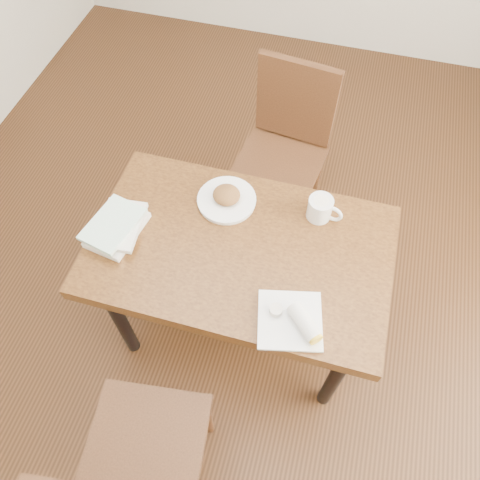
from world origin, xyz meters
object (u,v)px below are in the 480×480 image
(coffee_mug, at_px, (321,208))
(table, at_px, (240,259))
(chair_near, at_px, (136,469))
(book_stack, at_px, (117,227))
(plate_scone, at_px, (227,198))
(plate_burrito, at_px, (294,321))
(chair_far, at_px, (286,142))

(coffee_mug, bearing_deg, table, -139.63)
(chair_near, relative_size, coffee_mug, 6.58)
(chair_near, distance_m, book_stack, 0.87)
(chair_near, relative_size, plate_scone, 3.93)
(plate_scone, distance_m, plate_burrito, 0.59)
(chair_far, height_order, plate_scone, chair_far)
(chair_near, height_order, plate_scone, chair_near)
(table, distance_m, chair_far, 0.80)
(plate_scone, bearing_deg, book_stack, -145.51)
(plate_burrito, height_order, book_stack, plate_burrito)
(chair_near, xyz_separation_m, chair_far, (0.16, 1.61, 0.00))
(table, distance_m, plate_scone, 0.25)
(plate_burrito, bearing_deg, book_stack, 165.22)
(coffee_mug, bearing_deg, chair_far, 113.61)
(table, height_order, book_stack, book_stack)
(table, xyz_separation_m, plate_scone, (-0.11, 0.20, 0.12))
(plate_scone, distance_m, book_stack, 0.45)
(table, bearing_deg, chair_near, -99.51)
(chair_near, bearing_deg, plate_burrito, 54.45)
(chair_far, distance_m, plate_burrito, 1.10)
(plate_scone, height_order, book_stack, plate_scone)
(table, bearing_deg, plate_burrito, -43.83)
(coffee_mug, distance_m, plate_burrito, 0.48)
(table, xyz_separation_m, book_stack, (-0.48, -0.06, 0.12))
(coffee_mug, bearing_deg, book_stack, -159.16)
(chair_near, height_order, book_stack, chair_near)
(table, distance_m, chair_near, 0.84)
(table, relative_size, coffee_mug, 8.07)
(book_stack, bearing_deg, table, 6.80)
(book_stack, bearing_deg, chair_near, -65.57)
(table, distance_m, plate_burrito, 0.39)
(chair_near, bearing_deg, book_stack, 114.43)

